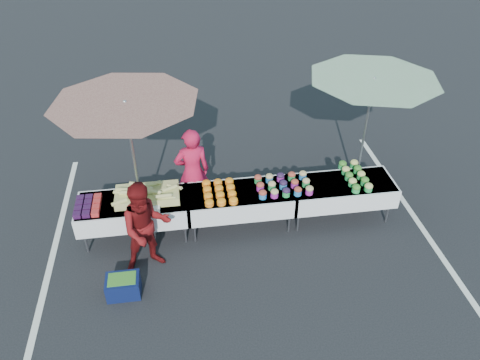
{
  "coord_description": "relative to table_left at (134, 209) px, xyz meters",
  "views": [
    {
      "loc": [
        -0.92,
        -6.23,
        5.61
      ],
      "look_at": [
        0.0,
        0.0,
        1.0
      ],
      "focal_mm": 35.0,
      "sensor_mm": 36.0,
      "label": 1
    }
  ],
  "objects": [
    {
      "name": "ground",
      "position": [
        1.8,
        0.0,
        -0.58
      ],
      "size": [
        80.0,
        80.0,
        0.0
      ],
      "primitive_type": "plane",
      "color": "black"
    },
    {
      "name": "stripe_left",
      "position": [
        -1.4,
        0.0,
        -0.58
      ],
      "size": [
        0.1,
        5.0,
        0.0
      ],
      "primitive_type": "cube",
      "color": "silver",
      "rests_on": "ground"
    },
    {
      "name": "stripe_right",
      "position": [
        5.0,
        0.0,
        -0.58
      ],
      "size": [
        0.1,
        5.0,
        0.0
      ],
      "primitive_type": "cube",
      "color": "silver",
      "rests_on": "ground"
    },
    {
      "name": "table_left",
      "position": [
        0.0,
        0.0,
        0.0
      ],
      "size": [
        1.86,
        0.81,
        0.75
      ],
      "color": "white",
      "rests_on": "ground"
    },
    {
      "name": "table_center",
      "position": [
        1.8,
        0.0,
        0.0
      ],
      "size": [
        1.86,
        0.81,
        0.75
      ],
      "color": "white",
      "rests_on": "ground"
    },
    {
      "name": "table_right",
      "position": [
        3.6,
        0.0,
        0.0
      ],
      "size": [
        1.86,
        0.81,
        0.75
      ],
      "color": "white",
      "rests_on": "ground"
    },
    {
      "name": "berry_punnets",
      "position": [
        -0.71,
        -0.06,
        0.21
      ],
      "size": [
        0.4,
        0.54,
        0.08
      ],
      "color": "black",
      "rests_on": "table_left"
    },
    {
      "name": "corn_pile",
      "position": [
        0.25,
        0.05,
        0.26
      ],
      "size": [
        1.16,
        0.57,
        0.26
      ],
      "color": "#C5C565",
      "rests_on": "table_left"
    },
    {
      "name": "plastic_bags",
      "position": [
        0.3,
        -0.3,
        0.19
      ],
      "size": [
        0.3,
        0.25,
        0.05
      ],
      "primitive_type": "cube",
      "color": "white",
      "rests_on": "table_left"
    },
    {
      "name": "carrot_bowls",
      "position": [
        1.45,
        -0.01,
        0.22
      ],
      "size": [
        0.55,
        0.69,
        0.11
      ],
      "color": "orange",
      "rests_on": "table_center"
    },
    {
      "name": "potato_cups",
      "position": [
        2.55,
        0.0,
        0.25
      ],
      "size": [
        0.94,
        0.58,
        0.16
      ],
      "color": "#2A78C4",
      "rests_on": "table_right"
    },
    {
      "name": "bean_baskets",
      "position": [
        3.86,
        0.08,
        0.24
      ],
      "size": [
        0.36,
        0.86,
        0.15
      ],
      "color": "green",
      "rests_on": "table_right"
    },
    {
      "name": "vendor",
      "position": [
        1.03,
        0.55,
        0.27
      ],
      "size": [
        0.68,
        0.5,
        1.71
      ],
      "primitive_type": "imported",
      "rotation": [
        0.0,
        0.0,
        3.29
      ],
      "color": "#C5163F",
      "rests_on": "ground"
    },
    {
      "name": "customer",
      "position": [
        0.24,
        -0.75,
        0.22
      ],
      "size": [
        0.9,
        0.78,
        1.61
      ],
      "primitive_type": "imported",
      "rotation": [
        0.0,
        0.0,
        0.24
      ],
      "color": "maroon",
      "rests_on": "ground"
    },
    {
      "name": "umbrella_left",
      "position": [
        0.08,
        0.4,
        1.59
      ],
      "size": [
        2.84,
        2.84,
        2.4
      ],
      "rotation": [
        0.0,
        0.0,
        0.24
      ],
      "color": "black",
      "rests_on": "ground"
    },
    {
      "name": "umbrella_right",
      "position": [
        4.23,
        0.8,
        1.53
      ],
      "size": [
        2.55,
        2.55,
        2.34
      ],
      "rotation": [
        0.0,
        0.0,
        0.13
      ],
      "color": "black",
      "rests_on": "ground"
    },
    {
      "name": "storage_bin",
      "position": [
        -0.17,
        -1.29,
        -0.41
      ],
      "size": [
        0.5,
        0.37,
        0.33
      ],
      "rotation": [
        0.0,
        0.0,
        -0.0
      ],
      "color": "#0D1642",
      "rests_on": "ground"
    }
  ]
}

